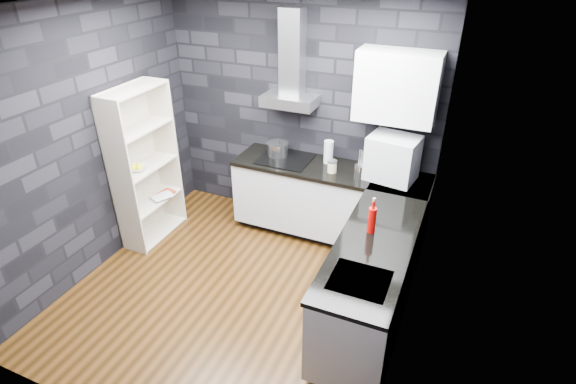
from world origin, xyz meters
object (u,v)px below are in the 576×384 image
Objects in this scene: fruit_bowl at (137,168)px; appliance_garage at (392,159)px; bookshelf at (145,167)px; utensil_crock at (359,171)px; red_bottle at (372,220)px; pot at (278,150)px; storage_jar at (332,167)px; glass_vase at (328,152)px.

appliance_garage is at bearing 19.74° from fruit_bowl.
bookshelf is (-2.58, -0.80, -0.22)m from appliance_garage.
bookshelf is at bearing -163.02° from utensil_crock.
red_bottle is at bearing -68.96° from utensil_crock.
bookshelf reaches higher than fruit_bowl.
red_bottle is 1.18× the size of fruit_bowl.
fruit_bowl is (0.00, -0.12, 0.04)m from bookshelf.
bookshelf reaches higher than utensil_crock.
utensil_crock is 2.41m from fruit_bowl.
appliance_garage is at bearing -1.55° from pot.
pot is 1.68× the size of utensil_crock.
utensil_crock is 0.70× the size of fruit_bowl.
red_bottle is at bearing -54.93° from storage_jar.
utensil_crock is 1.02m from red_bottle.
red_bottle is at bearing -56.01° from glass_vase.
appliance_garage is 2.07× the size of red_bottle.
utensil_crock is at bearing 21.67° from bookshelf.
pot is 1.96× the size of storage_jar.
glass_vase reaches higher than pot.
bookshelf reaches higher than red_bottle.
utensil_crock reaches higher than fruit_bowl.
fruit_bowl is at bearing -142.47° from pot.
bookshelf is at bearing -146.15° from pot.
bookshelf is (-1.97, -0.70, -0.06)m from storage_jar.
red_bottle reaches higher than storage_jar.
fruit_bowl is at bearing -85.32° from bookshelf.
pot is at bearing 168.70° from storage_jar.
storage_jar is at bearing -61.23° from glass_vase.
utensil_crock is (0.31, -0.00, 0.01)m from storage_jar.
appliance_garage reaches higher than utensil_crock.
pot is 1.51m from bookshelf.
glass_vase is 0.25m from storage_jar.
glass_vase is 0.48m from utensil_crock.
glass_vase is at bearing 29.14° from fruit_bowl.
appliance_garage reaches higher than fruit_bowl.
glass_vase is at bearing -179.69° from appliance_garage.
fruit_bowl is (-1.97, -0.82, -0.02)m from storage_jar.
glass_vase is 1.09× the size of red_bottle.
storage_jar is 0.86× the size of utensil_crock.
fruit_bowl is at bearing 176.99° from red_bottle.
glass_vase is 2.15× the size of storage_jar.
bookshelf is (-1.25, -0.84, -0.08)m from pot.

